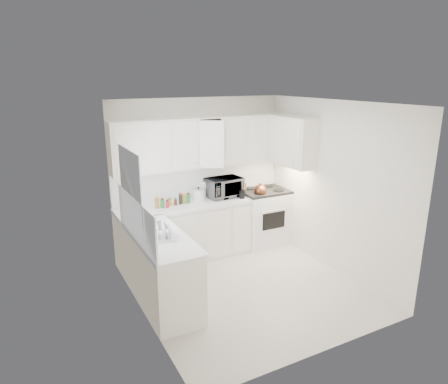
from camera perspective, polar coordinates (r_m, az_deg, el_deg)
floor at (r=5.96m, az=3.21°, el=-13.32°), size 3.20×3.20×0.00m
ceiling at (r=5.20m, az=3.66°, el=12.50°), size 3.20×3.20×0.00m
wall_back at (r=6.81m, az=-3.52°, el=2.26°), size 3.00×0.00×3.00m
wall_front at (r=4.23m, az=14.70°, el=-6.99°), size 3.00×0.00×3.00m
wall_left at (r=4.87m, az=-11.92°, el=-3.72°), size 0.00×3.20×3.20m
wall_right at (r=6.32m, az=15.18°, el=0.62°), size 0.00×3.20×3.20m
window_blinds at (r=5.13m, az=-12.95°, el=0.14°), size 0.06×0.96×1.06m
lower_cabinets_back at (r=6.66m, az=-5.40°, el=-5.79°), size 2.22×0.60×0.90m
lower_cabinets_left at (r=5.46m, az=-8.92°, el=-11.03°), size 0.60×1.60×0.90m
countertop_back at (r=6.49m, az=-5.48°, el=-1.92°), size 2.24×0.64×0.05m
countertop_left at (r=5.27m, az=-9.04°, el=-6.40°), size 0.64×1.62×0.05m
backsplash_back at (r=6.82m, az=-3.47°, el=1.63°), size 2.98×0.02×0.55m
backsplash_left at (r=5.08m, az=-12.39°, el=-3.81°), size 0.02×1.60×0.55m
upper_cabinets_back at (r=6.62m, az=-2.96°, el=3.64°), size 3.00×0.33×0.80m
upper_cabinets_right at (r=6.77m, az=9.60°, el=3.73°), size 0.33×0.90×0.80m
sink at (r=5.53m, az=-10.28°, el=-3.76°), size 0.42×0.38×0.30m
stove at (r=7.24m, az=5.59°, el=-2.42°), size 0.84×0.69×1.27m
tea_kettle at (r=6.89m, az=5.16°, el=0.35°), size 0.32×0.29×0.24m
frying_pan at (r=7.36m, az=6.16°, el=0.57°), size 0.37×0.50×0.04m
microwave at (r=6.80m, az=-0.01°, el=0.96°), size 0.61×0.38×0.40m
rice_cooker at (r=6.67m, az=-3.63°, el=-0.19°), size 0.28×0.28×0.22m
paper_towel at (r=6.81m, az=-2.90°, el=0.40°), size 0.12×0.12×0.27m
utensil_crock at (r=6.72m, az=2.58°, el=0.40°), size 0.12×0.12×0.32m
dish_rack at (r=5.12m, az=-9.17°, el=-5.43°), size 0.46×0.38×0.23m
spice_left_0 at (r=6.43m, az=-9.73°, el=-1.41°), size 0.06×0.06×0.13m
spice_left_1 at (r=6.37m, az=-8.84°, el=-1.54°), size 0.06×0.06×0.13m
spice_left_2 at (r=6.48m, az=-8.47°, el=-1.23°), size 0.06×0.06×0.13m
spice_left_3 at (r=6.42m, az=-7.58°, el=-1.35°), size 0.06×0.06×0.13m
spice_left_4 at (r=6.52m, az=-7.23°, el=-1.05°), size 0.06×0.06×0.13m
spice_left_5 at (r=6.47m, az=-6.33°, el=-1.17°), size 0.06×0.06×0.13m
spice_left_6 at (r=6.57m, az=-6.01°, el=-0.88°), size 0.06×0.06×0.13m
spice_left_7 at (r=6.52m, az=-5.10°, el=-0.99°), size 0.06×0.06×0.13m
sauce_right_0 at (r=7.00m, az=1.32°, el=0.52°), size 0.06×0.06×0.19m
sauce_right_1 at (r=6.98m, az=1.96°, el=0.46°), size 0.06×0.06×0.19m
sauce_right_2 at (r=7.05m, az=2.10°, el=0.63°), size 0.06×0.06×0.19m
sauce_right_3 at (r=7.03m, az=2.74°, el=0.57°), size 0.06×0.06×0.19m
sauce_right_4 at (r=7.11m, az=2.87°, el=0.74°), size 0.06×0.06×0.19m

